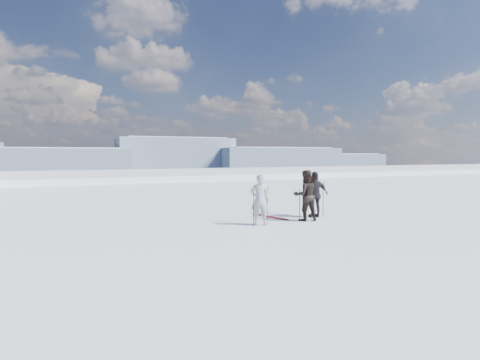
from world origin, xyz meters
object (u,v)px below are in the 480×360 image
(skier_dark, at_px, (305,195))
(skier_pack, at_px, (315,194))
(skis_loose, at_px, (270,217))
(skier_grey, at_px, (260,200))

(skier_dark, xyz_separation_m, skier_pack, (0.71, 0.43, -0.04))
(skis_loose, bearing_deg, skier_grey, -129.89)
(skier_grey, height_order, skis_loose, skier_grey)
(skis_loose, bearing_deg, skier_pack, -23.78)
(skier_grey, xyz_separation_m, skier_dark, (1.85, 0.15, 0.05))
(skier_dark, bearing_deg, skier_pack, -139.87)
(skier_grey, relative_size, skier_dark, 0.95)
(skier_grey, relative_size, skier_pack, 0.99)
(skier_dark, distance_m, skier_pack, 0.83)
(skier_grey, distance_m, skier_pack, 2.62)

